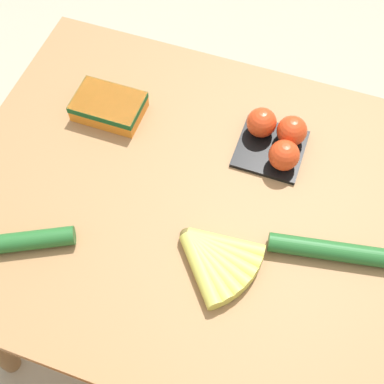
{
  "coord_description": "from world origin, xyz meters",
  "views": [
    {
      "loc": [
        -0.2,
        0.58,
        1.82
      ],
      "look_at": [
        0.0,
        0.0,
        0.78
      ],
      "focal_mm": 50.0,
      "sensor_mm": 36.0,
      "label": 1
    }
  ],
  "objects_px": {
    "banana_bunch": "(215,258)",
    "cucumber_far": "(13,242)",
    "carrot_bag": "(109,105)",
    "cucumber_near": "(330,250)",
    "tomato_pack": "(277,138)"
  },
  "relations": [
    {
      "from": "cucumber_near",
      "to": "cucumber_far",
      "type": "height_order",
      "value": "same"
    },
    {
      "from": "tomato_pack",
      "to": "cucumber_far",
      "type": "xyz_separation_m",
      "value": [
        0.47,
        0.45,
        -0.02
      ]
    },
    {
      "from": "cucumber_near",
      "to": "cucumber_far",
      "type": "relative_size",
      "value": 1.05
    },
    {
      "from": "tomato_pack",
      "to": "carrot_bag",
      "type": "relative_size",
      "value": 0.94
    },
    {
      "from": "carrot_bag",
      "to": "cucumber_near",
      "type": "distance_m",
      "value": 0.64
    },
    {
      "from": "banana_bunch",
      "to": "cucumber_far",
      "type": "height_order",
      "value": "cucumber_far"
    },
    {
      "from": "carrot_bag",
      "to": "tomato_pack",
      "type": "bearing_deg",
      "value": -175.41
    },
    {
      "from": "banana_bunch",
      "to": "cucumber_near",
      "type": "relative_size",
      "value": 0.71
    },
    {
      "from": "banana_bunch",
      "to": "carrot_bag",
      "type": "bearing_deg",
      "value": -38.46
    },
    {
      "from": "banana_bunch",
      "to": "cucumber_near",
      "type": "xyz_separation_m",
      "value": [
        -0.23,
        -0.1,
        0.0
      ]
    },
    {
      "from": "banana_bunch",
      "to": "tomato_pack",
      "type": "xyz_separation_m",
      "value": [
        -0.05,
        -0.34,
        0.02
      ]
    },
    {
      "from": "carrot_bag",
      "to": "cucumber_far",
      "type": "distance_m",
      "value": 0.41
    },
    {
      "from": "tomato_pack",
      "to": "cucumber_near",
      "type": "height_order",
      "value": "tomato_pack"
    },
    {
      "from": "carrot_bag",
      "to": "cucumber_far",
      "type": "xyz_separation_m",
      "value": [
        0.04,
        0.41,
        -0.01
      ]
    },
    {
      "from": "tomato_pack",
      "to": "cucumber_far",
      "type": "relative_size",
      "value": 0.63
    }
  ]
}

